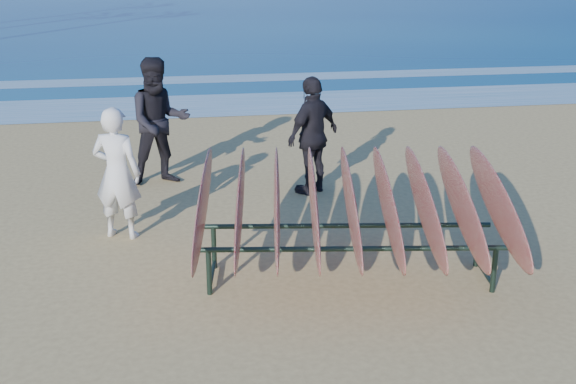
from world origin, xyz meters
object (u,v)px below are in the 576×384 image
Objects in this scene: surfboard_rack at (351,205)px; person_dark_a at (159,122)px; person_white at (117,173)px; person_dark_b at (313,136)px.

person_dark_a is at bearing 126.09° from surfboard_rack.
person_white is 2.17m from person_dark_a.
person_dark_a reaches higher than surfboard_rack.
surfboard_rack is 3.02m from person_white.
person_dark_a reaches higher than person_white.
person_white is at bearing 154.37° from surfboard_rack.
person_dark_a is 2.33m from person_dark_b.
person_white is at bearing -12.35° from person_dark_b.
person_dark_a is 1.12× the size of person_dark_b.
person_white is at bearing -114.93° from person_dark_a.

